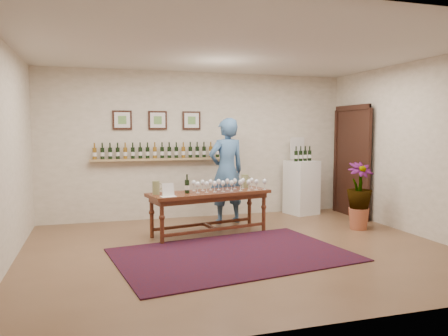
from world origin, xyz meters
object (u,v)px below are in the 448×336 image
object	(u,v)px
tasting_table	(210,198)
potted_plant	(359,196)
display_pedestal	(302,187)
person	(227,171)

from	to	relation	value
tasting_table	potted_plant	bearing A→B (deg)	-20.55
display_pedestal	person	world-z (taller)	person
display_pedestal	potted_plant	bearing A→B (deg)	-78.97
tasting_table	display_pedestal	xyz separation A→B (m)	(2.24, 1.17, -0.06)
display_pedestal	tasting_table	bearing A→B (deg)	-152.39
display_pedestal	potted_plant	world-z (taller)	display_pedestal
tasting_table	person	size ratio (longest dim) A/B	1.09
tasting_table	potted_plant	world-z (taller)	potted_plant
tasting_table	display_pedestal	size ratio (longest dim) A/B	1.93
potted_plant	person	xyz separation A→B (m)	(-2.02, 1.15, 0.38)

